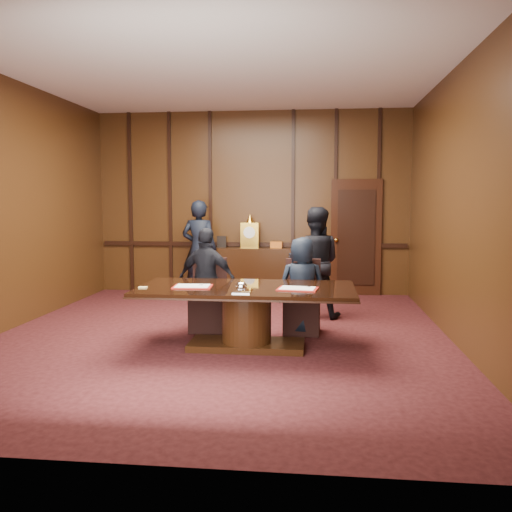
% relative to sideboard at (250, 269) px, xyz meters
% --- Properties ---
extents(room, '(7.00, 7.04, 3.50)m').
position_rel_sideboard_xyz_m(room, '(0.07, -3.12, 1.24)').
color(room, black).
rests_on(room, ground).
extents(sideboard, '(1.60, 0.45, 1.54)m').
position_rel_sideboard_xyz_m(sideboard, '(0.00, 0.00, 0.00)').
color(sideboard, black).
rests_on(sideboard, ground).
extents(conference_table, '(2.62, 1.32, 0.76)m').
position_rel_sideboard_xyz_m(conference_table, '(0.42, -3.76, 0.02)').
color(conference_table, black).
rests_on(conference_table, ground).
extents(folder_left, '(0.48, 0.36, 0.02)m').
position_rel_sideboard_xyz_m(folder_left, '(-0.23, -3.86, 0.28)').
color(folder_left, '#A8170F').
rests_on(folder_left, conference_table).
extents(folder_right, '(0.50, 0.39, 0.02)m').
position_rel_sideboard_xyz_m(folder_right, '(1.04, -3.88, 0.28)').
color(folder_right, '#A8170F').
rests_on(folder_right, conference_table).
extents(inkstand, '(0.20, 0.14, 0.12)m').
position_rel_sideboard_xyz_m(inkstand, '(0.42, -4.21, 0.33)').
color(inkstand, white).
rests_on(inkstand, conference_table).
extents(notepad, '(0.10, 0.08, 0.01)m').
position_rel_sideboard_xyz_m(notepad, '(-0.80, -3.98, 0.28)').
color(notepad, '#F0C875').
rests_on(notepad, conference_table).
extents(chair_left, '(0.50, 0.50, 0.99)m').
position_rel_sideboard_xyz_m(chair_left, '(-0.23, -2.88, -0.19)').
color(chair_left, black).
rests_on(chair_left, ground).
extents(chair_right, '(0.50, 0.50, 0.99)m').
position_rel_sideboard_xyz_m(chair_right, '(1.07, -2.88, -0.19)').
color(chair_right, black).
rests_on(chair_right, ground).
extents(signatory_left, '(0.90, 0.53, 1.43)m').
position_rel_sideboard_xyz_m(signatory_left, '(-0.23, -2.96, 0.23)').
color(signatory_left, black).
rests_on(signatory_left, ground).
extents(signatory_right, '(0.70, 0.51, 1.32)m').
position_rel_sideboard_xyz_m(signatory_right, '(1.07, -2.96, 0.17)').
color(signatory_right, black).
rests_on(signatory_right, ground).
extents(witness_left, '(0.70, 0.50, 1.81)m').
position_rel_sideboard_xyz_m(witness_left, '(-0.89, -0.42, 0.42)').
color(witness_left, black).
rests_on(witness_left, ground).
extents(witness_right, '(0.86, 0.69, 1.70)m').
position_rel_sideboard_xyz_m(witness_right, '(1.23, -1.88, 0.37)').
color(witness_right, black).
rests_on(witness_right, ground).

